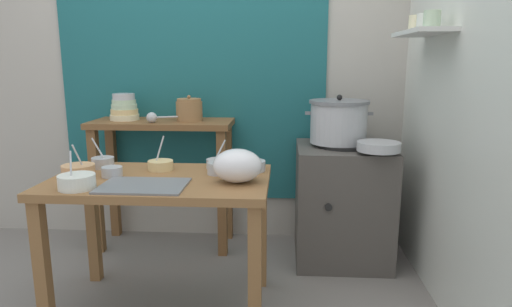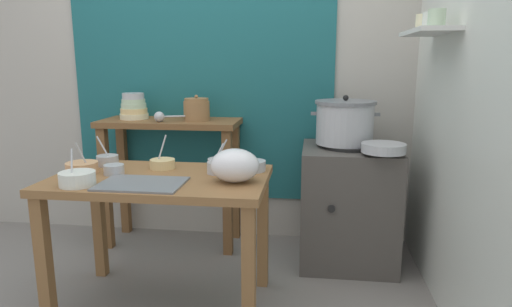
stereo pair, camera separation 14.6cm
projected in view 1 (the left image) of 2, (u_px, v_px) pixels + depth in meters
name	position (u px, v px, depth m)	size (l,w,h in m)	color
ground_plane	(187.00, 307.00, 2.38)	(9.00, 9.00, 0.00)	gray
wall_back	(226.00, 61.00, 3.18)	(4.40, 0.12, 2.60)	#B2ADA3
wall_right	(462.00, 60.00, 2.22)	(0.30, 3.20, 2.60)	silver
prep_table	(161.00, 199.00, 2.26)	(1.10, 0.66, 0.72)	olive
back_shelf_table	(163.00, 152.00, 3.07)	(0.96, 0.40, 0.90)	brown
stove_block	(342.00, 202.00, 2.93)	(0.60, 0.61, 0.78)	#4C4742
steamer_pot	(339.00, 121.00, 2.84)	(0.43, 0.38, 0.31)	#B7BABF
clay_pot	(189.00, 110.00, 3.00)	(0.18, 0.18, 0.18)	olive
bowl_stack_enamel	(124.00, 108.00, 3.05)	(0.20, 0.20, 0.18)	beige
ladle	(153.00, 117.00, 2.91)	(0.25, 0.12, 0.07)	#B7BABF
serving_tray	(143.00, 186.00, 2.07)	(0.40, 0.28, 0.01)	slate
plastic_bag	(237.00, 166.00, 2.14)	(0.24, 0.20, 0.16)	white
wide_pan	(379.00, 146.00, 2.60)	(0.25, 0.25, 0.05)	#B7BABF
prep_bowl_0	(161.00, 165.00, 2.39)	(0.14, 0.14, 0.18)	#E5C684
prep_bowl_1	(103.00, 162.00, 2.44)	(0.12, 0.12, 0.17)	#B7BABF
prep_bowl_2	(78.00, 170.00, 2.27)	(0.17, 0.17, 0.17)	tan
prep_bowl_3	(219.00, 163.00, 2.43)	(0.13, 0.13, 0.16)	#B7BABF
prep_bowl_4	(77.00, 181.00, 2.04)	(0.17, 0.17, 0.17)	silver
prep_bowl_5	(217.00, 168.00, 2.30)	(0.10, 0.10, 0.16)	#B7BABF
prep_bowl_6	(112.00, 171.00, 2.26)	(0.10, 0.10, 0.05)	#B7BABF
prep_bowl_7	(252.00, 165.00, 2.37)	(0.15, 0.15, 0.06)	#B7BABF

